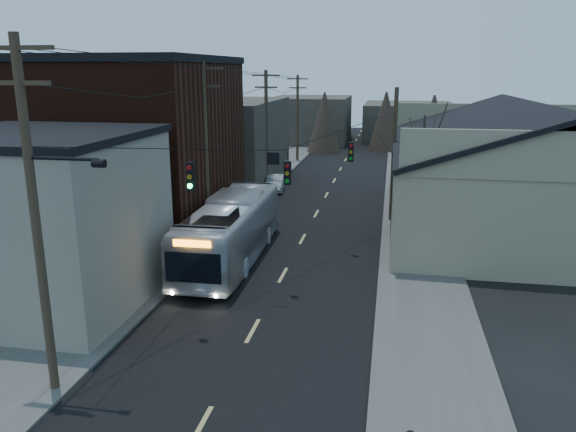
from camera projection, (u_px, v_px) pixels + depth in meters
name	position (u px, v px, depth m)	size (l,w,h in m)	color
road_surface	(323.00, 201.00, 42.05)	(9.00, 110.00, 0.02)	black
sidewalk_left	(240.00, 197.00, 43.17)	(4.00, 110.00, 0.12)	#474744
sidewalk_right	(412.00, 204.00, 40.90)	(4.00, 110.00, 0.12)	#474744
building_clapboard	(42.00, 223.00, 22.76)	(8.00, 8.00, 7.00)	gray
building_brick	(136.00, 149.00, 33.02)	(10.00, 12.00, 10.00)	black
building_left_far	(223.00, 141.00, 48.54)	(9.00, 14.00, 7.00)	#38332D
warehouse	(525.00, 185.00, 34.33)	(16.16, 20.60, 7.73)	gray
building_far_left	(311.00, 119.00, 75.64)	(10.00, 12.00, 6.00)	#38332D
building_far_right	(408.00, 121.00, 78.24)	(12.00, 14.00, 5.00)	#38332D
bare_tree	(421.00, 182.00, 30.49)	(0.40, 0.40, 7.20)	black
utility_lines	(265.00, 144.00, 35.77)	(11.24, 45.28, 10.50)	#382B1E
bus	(231.00, 230.00, 28.47)	(2.75, 11.75, 3.27)	#ABAEB7
parked_car	(275.00, 183.00, 45.40)	(1.35, 3.88, 1.28)	#A0A1A7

